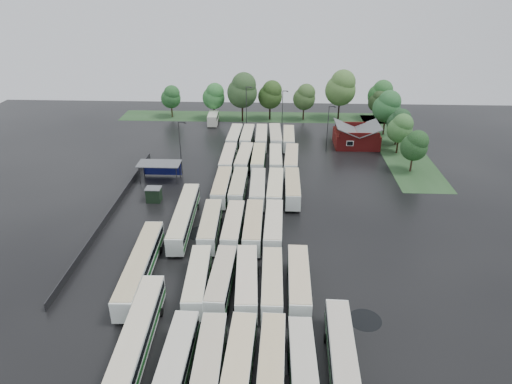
{
  "coord_description": "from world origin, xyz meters",
  "views": [
    {
      "loc": [
        5.13,
        -58.92,
        37.39
      ],
      "look_at": [
        2.0,
        12.0,
        2.5
      ],
      "focal_mm": 32.0,
      "sensor_mm": 36.0,
      "label": 1
    }
  ],
  "objects_px": {
    "brick_building": "(356,138)",
    "artic_bus_east": "(344,372)",
    "artic_bus_west_a": "(136,340)",
    "minibus": "(213,118)"
  },
  "relations": [
    {
      "from": "brick_building",
      "to": "minibus",
      "type": "distance_m",
      "value": 38.42
    },
    {
      "from": "brick_building",
      "to": "artic_bus_west_a",
      "type": "bearing_deg",
      "value": -116.78
    },
    {
      "from": "artic_bus_east",
      "to": "brick_building",
      "type": "bearing_deg",
      "value": 82.36
    },
    {
      "from": "brick_building",
      "to": "artic_bus_east",
      "type": "height_order",
      "value": "brick_building"
    },
    {
      "from": "brick_building",
      "to": "minibus",
      "type": "bearing_deg",
      "value": 157.23
    },
    {
      "from": "artic_bus_west_a",
      "to": "artic_bus_east",
      "type": "relative_size",
      "value": 1.03
    },
    {
      "from": "brick_building",
      "to": "artic_bus_east",
      "type": "xyz_separation_m",
      "value": [
        -11.71,
        -69.05,
        0.02
      ]
    },
    {
      "from": "brick_building",
      "to": "artic_bus_east",
      "type": "bearing_deg",
      "value": -99.62
    },
    {
      "from": "minibus",
      "to": "brick_building",
      "type": "bearing_deg",
      "value": -24.51
    },
    {
      "from": "brick_building",
      "to": "minibus",
      "type": "height_order",
      "value": "brick_building"
    }
  ]
}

